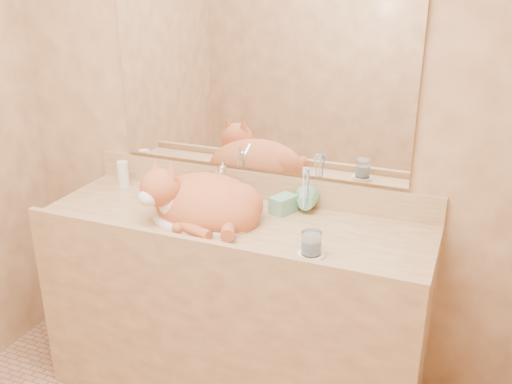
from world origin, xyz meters
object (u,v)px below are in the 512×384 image
at_px(water_glass, 311,243).
at_px(sink_basin, 205,202).
at_px(vanity_counter, 234,309).
at_px(toothbrush_cup, 305,205).
at_px(cat, 201,200).
at_px(soap_dispenser, 275,198).

bearing_deg(water_glass, sink_basin, 162.82).
height_order(vanity_counter, toothbrush_cup, toothbrush_cup).
bearing_deg(cat, soap_dispenser, 35.42).
bearing_deg(cat, vanity_counter, 23.35).
height_order(cat, soap_dispenser, cat).
bearing_deg(vanity_counter, sink_basin, -170.13).
distance_m(toothbrush_cup, water_glass, 0.35).
bearing_deg(soap_dispenser, cat, -130.19).
bearing_deg(sink_basin, cat, -125.24).
bearing_deg(vanity_counter, water_glass, -24.44).
bearing_deg(sink_basin, toothbrush_cup, 29.33).
xyz_separation_m(sink_basin, toothbrush_cup, (0.37, 0.17, -0.02)).
xyz_separation_m(vanity_counter, soap_dispenser, (0.14, 0.10, 0.51)).
height_order(vanity_counter, soap_dispenser, soap_dispenser).
bearing_deg(sink_basin, water_glass, -12.79).
bearing_deg(cat, water_glass, -6.94).
bearing_deg(cat, toothbrush_cup, 34.44).
bearing_deg(cat, sink_basin, 58.85).
bearing_deg(vanity_counter, cat, -165.14).
height_order(cat, water_glass, cat).
height_order(vanity_counter, cat, cat).
height_order(vanity_counter, water_glass, water_glass).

